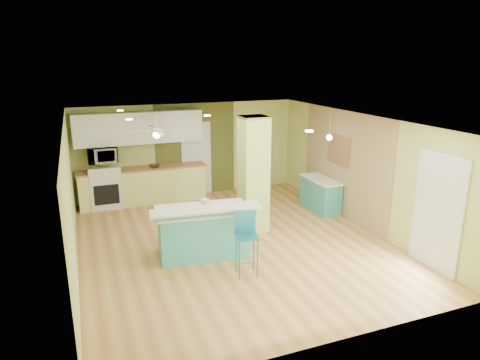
% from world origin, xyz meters
% --- Properties ---
extents(floor, '(6.00, 7.00, 0.01)m').
position_xyz_m(floor, '(0.00, 0.00, -0.01)').
color(floor, '#A66E3A').
rests_on(floor, ground).
extents(ceiling, '(6.00, 7.00, 0.01)m').
position_xyz_m(ceiling, '(0.00, 0.00, 2.50)').
color(ceiling, white).
rests_on(ceiling, wall_back).
extents(wall_back, '(6.00, 0.01, 2.50)m').
position_xyz_m(wall_back, '(0.00, 3.50, 1.25)').
color(wall_back, '#B7C167').
rests_on(wall_back, floor).
extents(wall_front, '(6.00, 0.01, 2.50)m').
position_xyz_m(wall_front, '(0.00, -3.50, 1.25)').
color(wall_front, '#B7C167').
rests_on(wall_front, floor).
extents(wall_left, '(0.01, 7.00, 2.50)m').
position_xyz_m(wall_left, '(-3.00, 0.00, 1.25)').
color(wall_left, '#B7C167').
rests_on(wall_left, floor).
extents(wall_right, '(0.01, 7.00, 2.50)m').
position_xyz_m(wall_right, '(3.00, 0.00, 1.25)').
color(wall_right, '#B7C167').
rests_on(wall_right, floor).
extents(wood_panel, '(0.02, 3.40, 2.50)m').
position_xyz_m(wood_panel, '(2.99, 0.60, 1.25)').
color(wood_panel, '#8D7350').
rests_on(wood_panel, floor).
extents(olive_accent, '(2.20, 0.02, 2.50)m').
position_xyz_m(olive_accent, '(0.20, 3.49, 1.25)').
color(olive_accent, '#4B5220').
rests_on(olive_accent, floor).
extents(interior_door, '(0.82, 0.05, 2.00)m').
position_xyz_m(interior_door, '(0.20, 3.46, 1.00)').
color(interior_door, silver).
rests_on(interior_door, floor).
extents(french_door, '(0.04, 1.08, 2.10)m').
position_xyz_m(french_door, '(2.97, -2.30, 1.05)').
color(french_door, silver).
rests_on(french_door, floor).
extents(column, '(0.55, 0.55, 2.50)m').
position_xyz_m(column, '(0.65, 0.50, 1.25)').
color(column, '#A8BC57').
rests_on(column, floor).
extents(kitchen_run, '(3.25, 0.63, 0.94)m').
position_xyz_m(kitchen_run, '(-1.30, 3.20, 0.47)').
color(kitchen_run, '#DFE176').
rests_on(kitchen_run, floor).
extents(stove, '(0.76, 0.66, 1.08)m').
position_xyz_m(stove, '(-2.25, 3.19, 0.46)').
color(stove, silver).
rests_on(stove, floor).
extents(upper_cabinets, '(3.20, 0.34, 0.80)m').
position_xyz_m(upper_cabinets, '(-1.30, 3.32, 1.95)').
color(upper_cabinets, white).
rests_on(upper_cabinets, wall_back).
extents(microwave, '(0.70, 0.48, 0.39)m').
position_xyz_m(microwave, '(-2.25, 3.20, 1.35)').
color(microwave, silver).
rests_on(microwave, wall_back).
extents(ceiling_fan, '(1.41, 1.41, 0.61)m').
position_xyz_m(ceiling_fan, '(-1.10, 2.00, 2.08)').
color(ceiling_fan, silver).
rests_on(ceiling_fan, ceiling).
extents(pendant_lamp, '(0.14, 0.14, 0.69)m').
position_xyz_m(pendant_lamp, '(2.65, 0.75, 1.88)').
color(pendant_lamp, silver).
rests_on(pendant_lamp, ceiling).
extents(wall_decor, '(0.03, 0.90, 0.70)m').
position_xyz_m(wall_decor, '(2.96, 0.80, 1.55)').
color(wall_decor, brown).
rests_on(wall_decor, wood_panel).
extents(peninsula, '(2.02, 1.24, 1.06)m').
position_xyz_m(peninsula, '(-0.72, -0.32, 0.49)').
color(peninsula, teal).
rests_on(peninsula, floor).
extents(bar_stool, '(0.43, 0.43, 1.12)m').
position_xyz_m(bar_stool, '(-0.23, -1.30, 0.75)').
color(bar_stool, '#1E7089').
rests_on(bar_stool, floor).
extents(side_counter, '(0.53, 1.24, 0.80)m').
position_xyz_m(side_counter, '(2.70, 1.08, 0.40)').
color(side_counter, teal).
rests_on(side_counter, floor).
extents(fruit_bowl, '(0.31, 0.31, 0.07)m').
position_xyz_m(fruit_bowl, '(-1.00, 3.13, 0.97)').
color(fruit_bowl, '#3A2617').
rests_on(fruit_bowl, kitchen_run).
extents(canister, '(0.16, 0.16, 0.16)m').
position_xyz_m(canister, '(-0.64, -0.23, 1.00)').
color(canister, gold).
rests_on(canister, peninsula).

